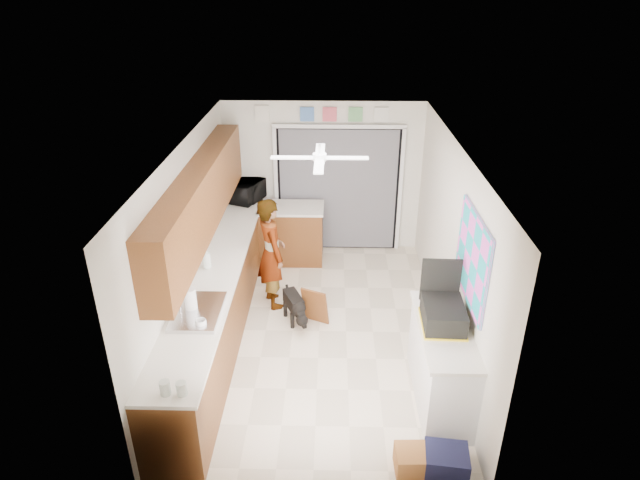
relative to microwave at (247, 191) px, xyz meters
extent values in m
plane|color=beige|center=(1.22, -2.25, -1.10)|extent=(5.00, 5.00, 0.00)
plane|color=white|center=(1.22, -2.25, 1.40)|extent=(5.00, 5.00, 0.00)
plane|color=silver|center=(1.22, 0.25, 0.15)|extent=(3.20, 0.00, 3.20)
plane|color=silver|center=(1.22, -4.75, 0.15)|extent=(3.20, 0.00, 3.20)
plane|color=silver|center=(-0.38, -2.25, 0.15)|extent=(0.00, 5.00, 5.00)
plane|color=silver|center=(2.82, -2.25, 0.15)|extent=(0.00, 5.00, 5.00)
cube|color=brown|center=(-0.08, -2.25, -0.65)|extent=(0.60, 4.80, 0.90)
cube|color=white|center=(-0.07, -2.25, -0.18)|extent=(0.62, 4.80, 0.04)
cube|color=brown|center=(-0.22, -2.05, 0.70)|extent=(0.32, 4.00, 0.80)
cube|color=silver|center=(-0.07, -3.25, -0.15)|extent=(0.50, 0.76, 0.06)
cylinder|color=silver|center=(-0.26, -3.25, -0.05)|extent=(0.03, 0.03, 0.22)
cube|color=brown|center=(0.72, -0.25, -0.65)|extent=(1.00, 0.60, 0.90)
cube|color=white|center=(0.72, -0.25, -0.18)|extent=(1.04, 0.64, 0.04)
cube|color=black|center=(1.47, 0.22, -0.05)|extent=(2.00, 0.06, 2.10)
cube|color=slate|center=(1.47, 0.18, -0.05)|extent=(1.90, 0.03, 2.05)
cube|color=white|center=(0.45, 0.19, -0.05)|extent=(0.06, 0.04, 2.10)
cube|color=white|center=(2.49, 0.19, -0.05)|extent=(0.06, 0.04, 2.10)
cube|color=white|center=(1.47, 0.19, 1.02)|extent=(2.10, 0.04, 0.06)
cube|color=#4776BE|center=(0.97, 0.22, 1.20)|extent=(0.22, 0.02, 0.22)
cube|color=#D55060|center=(1.32, 0.22, 1.20)|extent=(0.22, 0.02, 0.22)
cube|color=#5DA463|center=(1.72, 0.22, 1.20)|extent=(0.22, 0.02, 0.22)
cube|color=silver|center=(2.12, 0.22, 1.20)|extent=(0.22, 0.02, 0.22)
cube|color=silver|center=(0.27, 0.22, 1.20)|extent=(0.22, 0.02, 0.26)
cube|color=white|center=(2.57, -3.45, -0.65)|extent=(0.50, 1.40, 0.90)
cube|color=white|center=(2.56, -3.45, -0.18)|extent=(0.54, 1.44, 0.04)
cube|color=#EF58D7|center=(2.80, -3.25, 0.55)|extent=(0.03, 1.15, 0.95)
cube|color=white|center=(1.22, -2.05, 1.22)|extent=(1.14, 1.14, 0.24)
imported|color=black|center=(0.00, 0.00, 0.00)|extent=(0.59, 0.69, 0.32)
imported|color=silver|center=(-0.18, -2.24, -0.02)|extent=(0.12, 0.12, 0.29)
imported|color=white|center=(0.03, -3.50, -0.12)|extent=(0.13, 0.13, 0.09)
cylinder|color=silver|center=(0.08, -4.50, -0.10)|extent=(0.12, 0.12, 0.13)
cylinder|color=silver|center=(-0.06, -4.50, -0.09)|extent=(0.12, 0.12, 0.14)
cylinder|color=white|center=(-0.14, -3.21, -0.02)|extent=(0.15, 0.15, 0.28)
cube|color=black|center=(2.54, -3.39, -0.04)|extent=(0.44, 0.57, 0.24)
cube|color=yellow|center=(2.54, -3.39, -0.15)|extent=(0.46, 0.60, 0.02)
cube|color=black|center=(2.54, -3.10, 0.21)|extent=(0.42, 0.05, 0.50)
cube|color=#9C6031|center=(2.19, -4.45, -0.98)|extent=(0.40, 0.31, 0.24)
cube|color=#151735|center=(2.47, -4.45, -0.98)|extent=(0.44, 0.38, 0.25)
cube|color=brown|center=(1.16, -2.07, -0.83)|extent=(0.39, 0.28, 0.54)
imported|color=white|center=(0.55, -1.57, -0.30)|extent=(0.58, 0.69, 1.61)
cube|color=black|center=(0.87, -2.01, -0.87)|extent=(0.46, 0.64, 0.46)
camera|label=1|loc=(1.37, -8.05, 3.12)|focal=30.00mm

